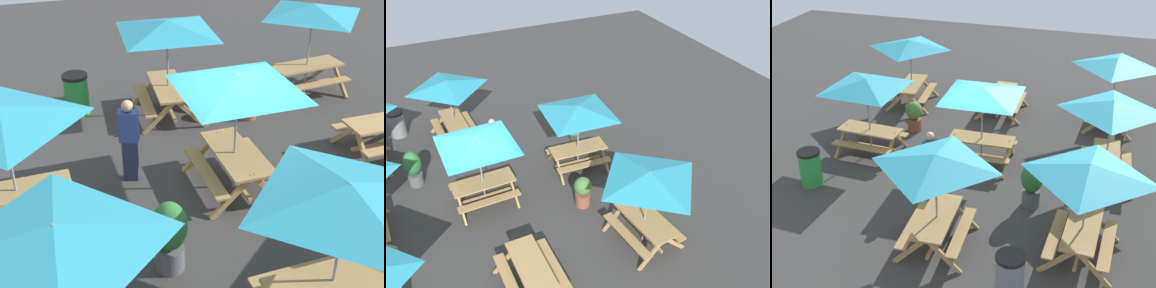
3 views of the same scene
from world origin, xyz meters
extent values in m
plane|color=#3D3A38|center=(0.00, 0.00, 0.00)|extent=(28.02, 28.02, 0.00)
cube|color=tan|center=(-3.43, -3.45, 0.74)|extent=(1.87, 0.91, 0.05)
cube|color=tan|center=(-3.37, -4.00, 0.45)|extent=(1.82, 0.47, 0.04)
cube|color=tan|center=(-3.49, -2.91, 0.45)|extent=(1.82, 0.47, 0.04)
cube|color=tan|center=(-4.16, -3.91, 0.37)|extent=(0.15, 0.80, 0.81)
cube|color=tan|center=(-4.25, -3.18, 0.37)|extent=(0.15, 0.80, 0.81)
cube|color=tan|center=(-2.61, -3.73, 0.37)|extent=(0.15, 0.80, 0.81)
cube|color=tan|center=(-2.70, -3.00, 0.37)|extent=(0.15, 0.80, 0.81)
cube|color=tan|center=(-3.43, -3.45, 0.22)|extent=(1.56, 0.25, 0.06)
cylinder|color=gray|center=(-3.43, -3.45, 1.15)|extent=(0.04, 0.04, 2.30)
pyramid|color=teal|center=(-3.43, -3.45, 2.16)|extent=(2.22, 2.22, 0.28)
cube|color=tan|center=(0.22, -3.24, 0.74)|extent=(0.80, 1.83, 0.05)
cube|color=tan|center=(0.77, -3.27, 0.45)|extent=(0.36, 1.81, 0.04)
cube|color=tan|center=(-0.33, -3.21, 0.45)|extent=(0.36, 1.81, 0.04)
cube|color=tan|center=(0.54, -4.04, 0.37)|extent=(0.80, 0.10, 0.81)
cube|color=tan|center=(-0.19, -4.00, 0.37)|extent=(0.80, 0.10, 0.81)
cube|color=tan|center=(0.63, -2.48, 0.37)|extent=(0.80, 0.10, 0.81)
cube|color=tan|center=(-0.10, -2.44, 0.37)|extent=(0.80, 0.10, 0.81)
cube|color=tan|center=(0.22, -3.24, 0.22)|extent=(0.15, 1.56, 0.06)
cylinder|color=gray|center=(0.22, -3.24, 1.15)|extent=(0.04, 0.04, 2.30)
pyramid|color=teal|center=(0.22, -3.24, 2.16)|extent=(2.82, 2.82, 0.28)
cube|color=tan|center=(-0.19, -0.03, 0.74)|extent=(0.76, 1.82, 0.05)
cube|color=tan|center=(0.36, -0.01, 0.45)|extent=(0.32, 1.81, 0.04)
cube|color=tan|center=(-0.74, -0.04, 0.45)|extent=(0.32, 1.81, 0.04)
cube|color=tan|center=(0.20, -0.79, 0.37)|extent=(0.80, 0.09, 0.81)
cube|color=tan|center=(-0.53, -0.82, 0.37)|extent=(0.80, 0.09, 0.81)
cube|color=tan|center=(0.15, 0.77, 0.37)|extent=(0.80, 0.09, 0.81)
cube|color=tan|center=(-0.58, 0.74, 0.37)|extent=(0.80, 0.09, 0.81)
cube|color=tan|center=(-0.19, -0.03, 0.22)|extent=(0.12, 1.56, 0.06)
cylinder|color=gray|center=(-0.19, -0.03, 1.15)|extent=(0.04, 0.04, 2.30)
pyramid|color=teal|center=(-0.19, -0.03, 2.16)|extent=(2.83, 2.83, 0.28)
cube|color=tan|center=(-0.27, 3.35, 0.74)|extent=(1.83, 0.78, 0.05)
cube|color=tan|center=(-0.25, 2.80, 0.45)|extent=(1.81, 0.34, 0.04)
cube|color=tan|center=(-0.30, 3.90, 0.45)|extent=(1.81, 0.34, 0.04)
cube|color=tan|center=(-1.04, 2.95, 0.37)|extent=(0.10, 0.80, 0.81)
cube|color=tan|center=(-1.07, 3.68, 0.37)|extent=(0.10, 0.80, 0.81)
cube|color=tan|center=(0.52, 3.02, 0.37)|extent=(0.10, 0.80, 0.81)
cube|color=tan|center=(0.49, 3.75, 0.37)|extent=(0.10, 0.80, 0.81)
cube|color=tan|center=(-0.27, 3.35, 0.22)|extent=(1.56, 0.14, 0.06)
cylinder|color=gray|center=(-0.27, 3.35, 1.15)|extent=(0.04, 0.04, 2.30)
pyramid|color=teal|center=(-0.27, 3.35, 2.16)|extent=(2.09, 2.09, 0.28)
cube|color=tan|center=(3.65, 0.05, 0.74)|extent=(1.84, 0.80, 0.05)
cube|color=tan|center=(3.68, -0.50, 0.45)|extent=(1.81, 0.36, 0.04)
cube|color=tan|center=(3.62, 0.60, 0.45)|extent=(1.81, 0.36, 0.04)
cube|color=tan|center=(2.89, -0.36, 0.37)|extent=(0.10, 0.80, 0.81)
cube|color=tan|center=(2.85, 0.37, 0.37)|extent=(0.10, 0.80, 0.81)
cube|color=tan|center=(4.45, -0.28, 0.37)|extent=(0.10, 0.80, 0.81)
cube|color=tan|center=(4.41, 0.45, 0.37)|extent=(0.10, 0.80, 0.81)
cube|color=tan|center=(3.65, 0.05, 0.22)|extent=(1.56, 0.15, 0.06)
cylinder|color=gray|center=(3.65, 0.05, 1.15)|extent=(0.04, 0.04, 2.30)
pyramid|color=teal|center=(3.65, 0.05, 2.16)|extent=(2.11, 2.11, 0.28)
cube|color=tan|center=(-3.63, -0.28, 0.74)|extent=(1.82, 0.74, 0.05)
cube|color=tan|center=(-3.61, -0.83, 0.45)|extent=(1.81, 0.30, 0.04)
cube|color=tan|center=(-3.64, 0.27, 0.45)|extent=(1.81, 0.30, 0.04)
cube|color=tan|center=(-4.40, -0.66, 0.37)|extent=(0.08, 0.80, 0.81)
cube|color=tan|center=(-4.42, 0.07, 0.37)|extent=(0.08, 0.80, 0.81)
cube|color=tan|center=(-2.84, -0.62, 0.37)|extent=(0.08, 0.80, 0.81)
cube|color=tan|center=(-2.86, 0.11, 0.37)|extent=(0.08, 0.80, 0.81)
cube|color=tan|center=(-3.63, -0.28, 0.22)|extent=(1.56, 0.11, 0.06)
cube|color=tan|center=(-3.61, 3.27, 0.74)|extent=(1.84, 0.80, 0.05)
cube|color=tan|center=(-3.64, 2.72, 0.45)|extent=(1.81, 0.36, 0.04)
cube|color=tan|center=(-3.58, 3.82, 0.45)|extent=(1.81, 0.36, 0.04)
cube|color=tan|center=(-4.41, 2.95, 0.37)|extent=(0.11, 0.80, 0.81)
cube|color=tan|center=(-4.37, 3.68, 0.37)|extent=(0.11, 0.80, 0.81)
cube|color=tan|center=(-2.85, 2.86, 0.37)|extent=(0.11, 0.80, 0.81)
cube|color=tan|center=(-2.81, 3.59, 0.37)|extent=(0.11, 0.80, 0.81)
cube|color=tan|center=(-3.61, 3.27, 0.22)|extent=(1.56, 0.16, 0.06)
cylinder|color=gray|center=(-3.61, 3.27, 1.15)|extent=(0.04, 0.04, 2.30)
pyramid|color=teal|center=(-3.61, 3.27, 2.16)|extent=(2.11, 2.11, 0.28)
cube|color=tan|center=(3.09, 3.10, 0.74)|extent=(1.83, 0.77, 0.05)
cube|color=tan|center=(3.06, 2.55, 0.45)|extent=(1.81, 0.33, 0.04)
cube|color=tan|center=(3.11, 3.65, 0.45)|extent=(1.81, 0.33, 0.04)
cube|color=tan|center=(2.29, 2.77, 0.37)|extent=(0.09, 0.80, 0.81)
cube|color=tan|center=(2.32, 3.50, 0.37)|extent=(0.09, 0.80, 0.81)
cube|color=tan|center=(3.85, 2.71, 0.37)|extent=(0.09, 0.80, 0.81)
cube|color=tan|center=(3.88, 3.43, 0.37)|extent=(0.09, 0.80, 0.81)
cube|color=tan|center=(3.09, 3.10, 0.22)|extent=(1.56, 0.13, 0.06)
cylinder|color=gray|center=(3.09, 3.10, 1.15)|extent=(0.04, 0.04, 2.30)
pyramid|color=teal|center=(3.09, 3.10, 2.16)|extent=(2.08, 2.08, 0.28)
cylinder|color=gray|center=(4.70, 1.92, 0.45)|extent=(0.56, 0.56, 0.90)
cylinder|color=black|center=(4.70, 1.92, 0.94)|extent=(0.59, 0.59, 0.08)
cylinder|color=green|center=(2.25, -3.98, 0.45)|extent=(0.56, 0.56, 0.90)
cylinder|color=black|center=(2.25, -3.98, 0.94)|extent=(0.59, 0.59, 0.08)
cylinder|color=#935138|center=(-1.51, -2.59, 0.20)|extent=(0.44, 0.44, 0.40)
ellipsoid|color=#4C7F38|center=(-1.51, -2.59, 0.69)|extent=(0.51, 0.51, 0.57)
cylinder|color=#59595B|center=(1.50, 1.72, 0.20)|extent=(0.44, 0.44, 0.40)
ellipsoid|color=#2D7233|center=(1.50, 1.72, 0.81)|extent=(0.54, 0.54, 0.82)
cube|color=#2D334C|center=(1.59, -0.86, 0.42)|extent=(0.32, 0.26, 0.85)
cube|color=#334C99|center=(1.59, -0.86, 1.15)|extent=(0.41, 0.33, 0.60)
sphere|color=tan|center=(1.59, -0.86, 1.56)|extent=(0.22, 0.22, 0.22)
camera|label=1|loc=(2.97, 7.68, 5.83)|focal=50.00mm
camera|label=2|loc=(-10.01, 1.50, 8.60)|focal=40.00mm
camera|label=3|loc=(12.50, 3.44, 7.58)|focal=50.00mm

